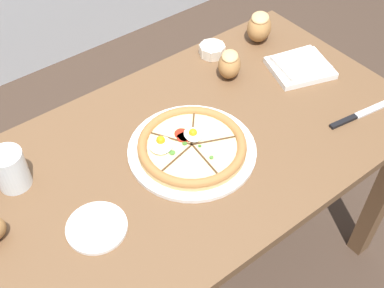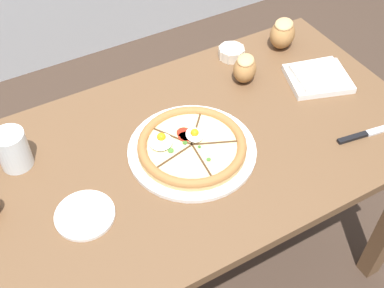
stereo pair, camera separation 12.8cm
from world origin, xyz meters
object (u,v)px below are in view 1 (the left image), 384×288
knife_main (359,115)px  napkin_folded (300,66)px  side_saucer (97,227)px  ramekin_bowl (212,50)px  water_glass (11,171)px  dining_table (198,167)px  bread_piece_far (259,26)px  pizza (192,147)px  bread_piece_near (229,64)px

knife_main → napkin_folded: bearing=94.6°
knife_main → side_saucer: bearing=179.6°
ramekin_bowl → water_glass: (-0.74, -0.12, 0.03)m
dining_table → bread_piece_far: size_ratio=9.38×
ramekin_bowl → napkin_folded: 0.29m
napkin_folded → bread_piece_far: bread_piece_far is taller
pizza → bread_piece_near: bearing=32.8°
napkin_folded → water_glass: (-0.91, 0.12, 0.03)m
dining_table → knife_main: size_ratio=5.75×
dining_table → side_saucer: bearing=-167.4°
pizza → ramekin_bowl: pizza is taller
knife_main → side_saucer: size_ratio=1.51×
water_glass → side_saucer: size_ratio=0.75×
pizza → napkin_folded: (0.49, 0.07, -0.00)m
side_saucer → ramekin_bowl: bearing=29.4°
knife_main → water_glass: water_glass is taller
napkin_folded → water_glass: bearing=172.6°
pizza → ramekin_bowl: (0.32, 0.31, 0.00)m
napkin_folded → water_glass: size_ratio=2.06×
knife_main → side_saucer: 0.81m
bread_piece_near → side_saucer: (-0.62, -0.25, -0.04)m
water_glass → dining_table: bearing=-19.6°
pizza → bread_piece_far: size_ratio=2.58×
dining_table → napkin_folded: napkin_folded is taller
dining_table → bread_piece_far: 0.56m
ramekin_bowl → bread_piece_near: size_ratio=0.76×
bread_piece_far → knife_main: bearing=-93.8°
bread_piece_near → water_glass: (-0.72, -0.00, 0.00)m
ramekin_bowl → water_glass: bearing=-170.8°
knife_main → dining_table: bearing=162.9°
bread_piece_near → water_glass: size_ratio=1.07×
side_saucer → bread_piece_far: bearing=22.1°
water_glass → knife_main: bearing=-22.6°
water_glass → bread_piece_near: bearing=0.2°
water_glass → bread_piece_far: bearing=5.7°
pizza → water_glass: (-0.42, 0.19, 0.03)m
napkin_folded → side_saucer: 0.83m
side_saucer → pizza: bearing=10.3°
ramekin_bowl → bread_piece_far: bread_piece_far is taller
napkin_folded → side_saucer: (-0.82, -0.13, -0.01)m
side_saucer → bread_piece_near: bearing=21.8°
pizza → side_saucer: size_ratio=2.39×
pizza → knife_main: (0.47, -0.19, -0.01)m
bread_piece_near → bread_piece_far: 0.23m
ramekin_bowl → bread_piece_near: bread_piece_near is taller
bread_piece_far → water_glass: size_ratio=1.24×
dining_table → pizza: 0.14m
bread_piece_near → bread_piece_far: size_ratio=0.86×
dining_table → ramekin_bowl: size_ratio=14.29×
bread_piece_far → knife_main: 0.47m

